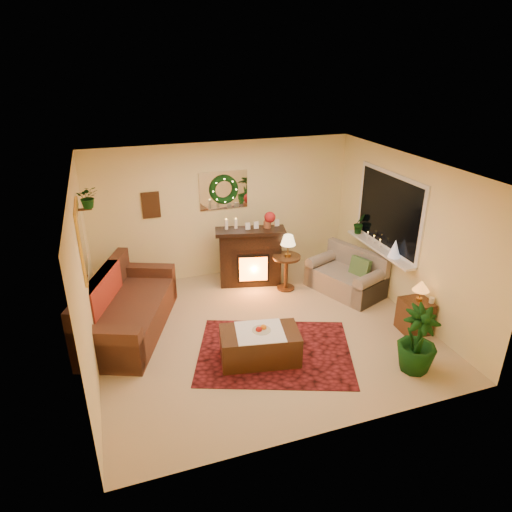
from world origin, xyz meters
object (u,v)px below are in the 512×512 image
object	(u,v)px
fireplace	(250,257)
loveseat	(346,271)
side_table_round	(286,273)
sofa	(129,307)
end_table_square	(415,316)
coffee_table	(260,347)

from	to	relation	value
fireplace	loveseat	xyz separation A→B (m)	(1.55, -0.87, -0.13)
loveseat	side_table_round	bearing A→B (deg)	133.93
sofa	loveseat	world-z (taller)	sofa
end_table_square	sofa	bearing A→B (deg)	161.25
fireplace	side_table_round	bearing A→B (deg)	-23.73
fireplace	end_table_square	world-z (taller)	fireplace
fireplace	coffee_table	bearing A→B (deg)	-91.63
coffee_table	end_table_square	bearing A→B (deg)	8.98
side_table_round	end_table_square	xyz separation A→B (m)	(1.38, -1.96, -0.05)
loveseat	side_table_round	distance (m)	1.09
end_table_square	coffee_table	world-z (taller)	end_table_square
sofa	coffee_table	distance (m)	2.18
side_table_round	end_table_square	distance (m)	2.40
end_table_square	coffee_table	xyz separation A→B (m)	(-2.56, 0.07, -0.06)
side_table_round	coffee_table	bearing A→B (deg)	-121.86
loveseat	end_table_square	xyz separation A→B (m)	(0.39, -1.52, -0.15)
sofa	fireplace	world-z (taller)	fireplace
fireplace	coffee_table	distance (m)	2.42
loveseat	end_table_square	bearing A→B (deg)	-97.26
sofa	loveseat	size ratio (longest dim) A/B	1.66
coffee_table	loveseat	bearing A→B (deg)	44.31
end_table_square	loveseat	bearing A→B (deg)	104.53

